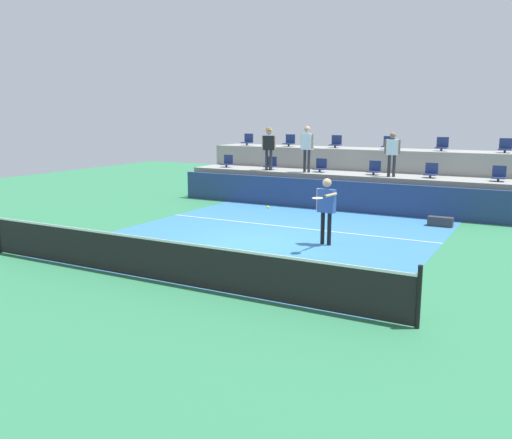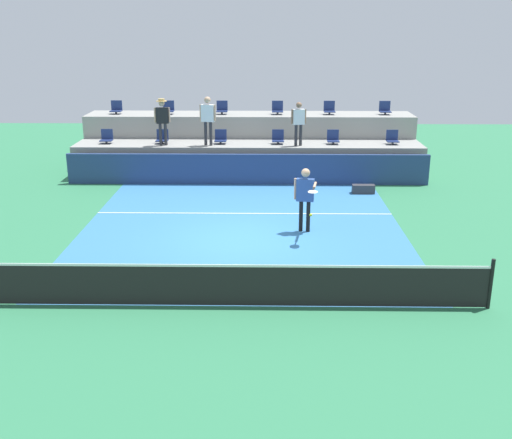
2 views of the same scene
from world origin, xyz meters
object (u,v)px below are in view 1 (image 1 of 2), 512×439
at_px(stadium_chair_lower_far_left, 227,162).
at_px(equipment_bag, 440,222).
at_px(spectator_in_white, 307,144).
at_px(tennis_ball, 268,207).
at_px(stadium_chair_lower_left, 271,164).
at_px(stadium_chair_upper_right, 442,145).
at_px(stadium_chair_lower_mid_left, 321,166).
at_px(stadium_chair_upper_far_left, 248,140).
at_px(spectator_with_hat, 269,144).
at_px(stadium_chair_lower_far_right, 499,175).
at_px(stadium_chair_upper_far_right, 505,147).
at_px(stadium_chair_lower_mid_right, 374,169).
at_px(stadium_chair_upper_left, 289,141).
at_px(stadium_chair_upper_mid_left, 336,143).
at_px(tennis_player, 326,204).
at_px(stadium_chair_upper_mid_right, 388,144).
at_px(stadium_chair_lower_right, 431,172).
at_px(spectator_in_grey, 392,150).

xyz_separation_m(stadium_chair_lower_far_left, equipment_bag, (9.33, -2.43, -1.31)).
relative_size(spectator_in_white, tennis_ball, 26.19).
distance_m(stadium_chair_lower_left, spectator_in_white, 2.01).
bearing_deg(stadium_chair_upper_right, stadium_chair_lower_mid_left, -156.88).
bearing_deg(stadium_chair_upper_far_left, spectator_with_hat, -44.77).
distance_m(stadium_chair_lower_mid_left, spectator_with_hat, 2.28).
relative_size(stadium_chair_lower_far_right, stadium_chair_upper_far_right, 1.00).
distance_m(stadium_chair_lower_far_right, stadium_chair_upper_far_left, 10.90).
bearing_deg(tennis_ball, stadium_chair_lower_mid_right, 93.25).
xyz_separation_m(stadium_chair_upper_left, stadium_chair_upper_mid_left, (2.14, 0.00, 0.00)).
xyz_separation_m(stadium_chair_lower_far_right, tennis_player, (-3.64, -6.51, -0.35)).
xyz_separation_m(tennis_player, tennis_ball, (-0.08, -3.21, 0.39)).
relative_size(stadium_chair_upper_right, spectator_with_hat, 0.30).
height_order(stadium_chair_lower_far_left, stadium_chair_lower_left, same).
distance_m(stadium_chair_lower_far_left, tennis_player, 9.62).
bearing_deg(stadium_chair_upper_mid_right, stadium_chair_lower_right, -41.24).
xyz_separation_m(stadium_chair_upper_mid_right, spectator_in_grey, (0.73, -2.18, -0.12)).
height_order(stadium_chair_lower_far_left, stadium_chair_lower_mid_right, same).
xyz_separation_m(stadium_chair_lower_right, spectator_in_white, (-4.63, -0.38, 0.87)).
bearing_deg(spectator_with_hat, stadium_chair_upper_left, 92.86).
height_order(stadium_chair_lower_mid_left, spectator_with_hat, spectator_with_hat).
xyz_separation_m(stadium_chair_lower_far_left, spectator_in_white, (3.87, -0.38, 0.87)).
bearing_deg(tennis_ball, tennis_player, 88.50).
height_order(stadium_chair_upper_mid_left, stadium_chair_upper_right, same).
distance_m(stadium_chair_lower_far_left, stadium_chair_lower_mid_left, 4.29).
bearing_deg(stadium_chair_upper_mid_left, stadium_chair_lower_mid_right, -39.18).
bearing_deg(stadium_chair_lower_mid_right, stadium_chair_lower_mid_left, 180.00).
xyz_separation_m(spectator_with_hat, equipment_bag, (7.13, -2.05, -2.14)).
bearing_deg(spectator_in_grey, stadium_chair_upper_far_left, 163.09).
relative_size(stadium_chair_upper_mid_right, spectator_in_white, 0.29).
xyz_separation_m(stadium_chair_lower_mid_left, stadium_chair_upper_left, (-2.20, 1.80, 0.85)).
distance_m(stadium_chair_lower_mid_left, stadium_chair_lower_right, 4.21).
bearing_deg(stadium_chair_lower_left, equipment_bag, -18.57).
distance_m(stadium_chair_upper_mid_left, spectator_in_white, 2.21).
bearing_deg(stadium_chair_lower_left, stadium_chair_upper_mid_right, 22.49).
bearing_deg(stadium_chair_upper_mid_left, equipment_bag, -39.67).
xyz_separation_m(stadium_chair_lower_left, stadium_chair_upper_left, (-0.01, 1.80, 0.85)).
bearing_deg(stadium_chair_lower_mid_left, spectator_in_grey, -7.58).
relative_size(stadium_chair_lower_mid_right, tennis_player, 0.29).
distance_m(stadium_chair_lower_right, spectator_with_hat, 6.37).
relative_size(stadium_chair_upper_far_left, stadium_chair_upper_mid_left, 1.00).
height_order(stadium_chair_lower_right, spectator_in_grey, spectator_in_grey).
distance_m(stadium_chair_lower_left, tennis_ball, 10.88).
relative_size(stadium_chair_upper_far_right, tennis_ball, 7.65).
relative_size(stadium_chair_upper_right, tennis_ball, 7.65).
xyz_separation_m(stadium_chair_upper_left, tennis_ball, (4.90, -11.52, -0.82)).
distance_m(stadium_chair_upper_left, spectator_in_grey, 5.54).
relative_size(tennis_player, tennis_ball, 26.47).
distance_m(stadium_chair_lower_mid_right, stadium_chair_upper_mid_left, 2.97).
distance_m(stadium_chair_lower_mid_left, tennis_player, 7.09).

